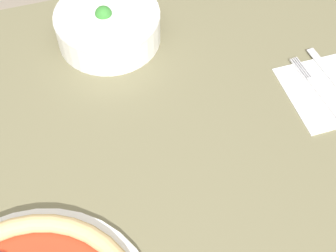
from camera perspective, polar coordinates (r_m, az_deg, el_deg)
dining_table at (r=0.79m, az=-10.07°, el=-14.73°), size 1.33×1.04×0.73m
bowl at (r=0.91m, az=-7.32°, el=12.18°), size 0.20×0.20×0.08m
napkin at (r=0.88m, az=19.17°, el=4.07°), size 0.16×0.16×0.00m
fork at (r=0.87m, az=18.00°, el=3.83°), size 0.03×0.18×0.00m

